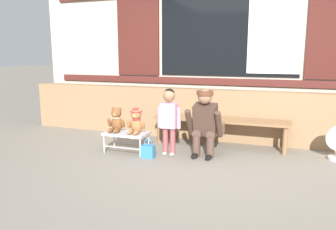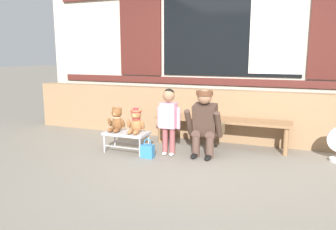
{
  "view_description": "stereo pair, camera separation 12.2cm",
  "coord_description": "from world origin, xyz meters",
  "px_view_note": "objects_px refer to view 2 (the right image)",
  "views": [
    {
      "loc": [
        1.02,
        -3.94,
        1.43
      ],
      "look_at": [
        -0.6,
        0.5,
        0.55
      ],
      "focal_mm": 35.06,
      "sensor_mm": 36.0,
      "label": 1
    },
    {
      "loc": [
        1.13,
        -3.9,
        1.43
      ],
      "look_at": [
        -0.6,
        0.5,
        0.55
      ],
      "focal_mm": 35.06,
      "sensor_mm": 36.0,
      "label": 2
    }
  ],
  "objects_px": {
    "teddy_bear_plain": "(117,120)",
    "adult_crouching": "(205,123)",
    "child_standing": "(169,114)",
    "teddy_bear_with_hat": "(136,121)",
    "small_display_bench": "(126,134)",
    "handbag_on_ground": "(148,151)",
    "wooden_bench_long": "(221,123)"
  },
  "relations": [
    {
      "from": "teddy_bear_with_hat",
      "to": "adult_crouching",
      "type": "relative_size",
      "value": 0.38
    },
    {
      "from": "handbag_on_ground",
      "to": "small_display_bench",
      "type": "bearing_deg",
      "value": 160.81
    },
    {
      "from": "teddy_bear_with_hat",
      "to": "handbag_on_ground",
      "type": "bearing_deg",
      "value": -30.24
    },
    {
      "from": "handbag_on_ground",
      "to": "child_standing",
      "type": "bearing_deg",
      "value": 43.53
    },
    {
      "from": "adult_crouching",
      "to": "handbag_on_ground",
      "type": "relative_size",
      "value": 3.49
    },
    {
      "from": "teddy_bear_plain",
      "to": "teddy_bear_with_hat",
      "type": "relative_size",
      "value": 1.0
    },
    {
      "from": "wooden_bench_long",
      "to": "adult_crouching",
      "type": "relative_size",
      "value": 2.21
    },
    {
      "from": "small_display_bench",
      "to": "teddy_bear_with_hat",
      "type": "distance_m",
      "value": 0.26
    },
    {
      "from": "small_display_bench",
      "to": "adult_crouching",
      "type": "distance_m",
      "value": 1.18
    },
    {
      "from": "small_display_bench",
      "to": "child_standing",
      "type": "height_order",
      "value": "child_standing"
    },
    {
      "from": "wooden_bench_long",
      "to": "handbag_on_ground",
      "type": "distance_m",
      "value": 1.29
    },
    {
      "from": "small_display_bench",
      "to": "wooden_bench_long",
      "type": "bearing_deg",
      "value": 33.51
    },
    {
      "from": "teddy_bear_plain",
      "to": "adult_crouching",
      "type": "bearing_deg",
      "value": 10.45
    },
    {
      "from": "teddy_bear_plain",
      "to": "child_standing",
      "type": "bearing_deg",
      "value": 5.57
    },
    {
      "from": "child_standing",
      "to": "handbag_on_ground",
      "type": "relative_size",
      "value": 3.52
    },
    {
      "from": "wooden_bench_long",
      "to": "small_display_bench",
      "type": "distance_m",
      "value": 1.48
    },
    {
      "from": "child_standing",
      "to": "handbag_on_ground",
      "type": "distance_m",
      "value": 0.59
    },
    {
      "from": "handbag_on_ground",
      "to": "teddy_bear_plain",
      "type": "bearing_deg",
      "value": 165.84
    },
    {
      "from": "wooden_bench_long",
      "to": "teddy_bear_with_hat",
      "type": "distance_m",
      "value": 1.34
    },
    {
      "from": "small_display_bench",
      "to": "teddy_bear_plain",
      "type": "height_order",
      "value": "teddy_bear_plain"
    },
    {
      "from": "teddy_bear_plain",
      "to": "child_standing",
      "type": "distance_m",
      "value": 0.81
    },
    {
      "from": "teddy_bear_plain",
      "to": "wooden_bench_long",
      "type": "bearing_deg",
      "value": 30.32
    },
    {
      "from": "small_display_bench",
      "to": "teddy_bear_with_hat",
      "type": "relative_size",
      "value": 1.76
    },
    {
      "from": "wooden_bench_long",
      "to": "teddy_bear_plain",
      "type": "distance_m",
      "value": 1.61
    },
    {
      "from": "wooden_bench_long",
      "to": "teddy_bear_with_hat",
      "type": "xyz_separation_m",
      "value": [
        -1.07,
        -0.81,
        0.1
      ]
    },
    {
      "from": "wooden_bench_long",
      "to": "child_standing",
      "type": "bearing_deg",
      "value": -128.75
    },
    {
      "from": "teddy_bear_plain",
      "to": "adult_crouching",
      "type": "relative_size",
      "value": 0.38
    },
    {
      "from": "teddy_bear_plain",
      "to": "child_standing",
      "type": "relative_size",
      "value": 0.38
    },
    {
      "from": "wooden_bench_long",
      "to": "teddy_bear_plain",
      "type": "bearing_deg",
      "value": -149.68
    },
    {
      "from": "teddy_bear_with_hat",
      "to": "small_display_bench",
      "type": "bearing_deg",
      "value": -179.23
    },
    {
      "from": "teddy_bear_plain",
      "to": "teddy_bear_with_hat",
      "type": "height_order",
      "value": "same"
    },
    {
      "from": "teddy_bear_plain",
      "to": "handbag_on_ground",
      "type": "relative_size",
      "value": 1.34
    }
  ]
}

